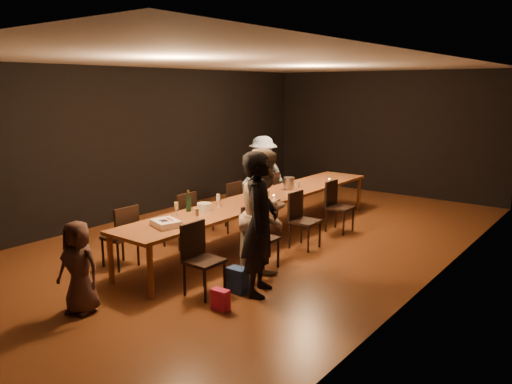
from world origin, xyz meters
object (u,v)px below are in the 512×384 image
Objects in this scene: child at (79,267)px; birthday_cake at (166,223)px; ice_bucket at (289,183)px; champagne_bottle at (188,201)px; chair_left_1 at (179,219)px; chair_right_0 at (204,260)px; chair_right_3 at (340,207)px; chair_left_0 at (120,236)px; chair_left_3 at (265,195)px; man_blue at (263,175)px; woman_tan at (265,215)px; plate_stack at (204,207)px; chair_right_2 at (305,221)px; chair_right_1 at (261,238)px; table at (264,200)px; woman_birthday at (260,224)px; chair_left_2 at (227,206)px.

child reaches higher than birthday_cake.
child is 5.04× the size of ice_bucket.
chair_left_1 is at bearing 150.06° from champagne_bottle.
chair_right_0 is 1.52m from champagne_bottle.
chair_right_3 and chair_left_0 have the same top height.
birthday_cake is (0.91, -3.51, 0.33)m from chair_left_3.
chair_right_0 is 3.98m from chair_left_3.
chair_right_3 is 1.70m from chair_left_3.
man_blue is (-0.30, 0.32, 0.34)m from chair_left_3.
child is (0.89, -4.86, 0.09)m from chair_left_3.
woman_tan is 8.43× the size of plate_stack.
chair_right_2 is 3.75m from child.
chair_right_1 is 2.04× the size of birthday_cake.
table is 3.25× the size of woman_birthday.
man_blue reaches higher than child.
chair_left_0 is 2.80× the size of champagne_bottle.
woman_birthday is 1.14× the size of man_blue.
chair_left_2 is (-1.70, -1.20, 0.00)m from chair_right_3.
chair_right_0 is at bearing -70.50° from table.
child reaches higher than chair_left_3.
woman_birthday is 1.38m from birthday_cake.
chair_left_0 is 0.83× the size of child.
birthday_cake is at bearing 83.04° from woman_birthday.
chair_right_2 is 2.08m from chair_left_3.
man_blue is 1.31m from ice_bucket.
table is 6.45× the size of chair_right_0.
chair_left_1 is 4.21× the size of ice_bucket.
chair_left_1 is 2.40m from chair_left_3.
table is 1.49m from chair_right_1.
chair_right_2 is 0.58× the size of man_blue.
man_blue is (-2.00, 1.52, 0.34)m from chair_right_2.
ice_bucket is (-1.18, 2.35, -0.05)m from woman_tan.
champagne_bottle is (-0.33, 2.14, 0.36)m from child.
chair_right_0 and chair_left_0 have the same top height.
table is 1.91m from man_blue.
chair_left_3 reaches higher than birthday_cake.
man_blue reaches higher than table.
chair_right_3 is 0.83× the size of child.
child reaches higher than chair_right_0.
woman_birthday is 1.61m from plate_stack.
man_blue is at bearing 148.62° from ice_bucket.
chair_left_3 is at bearing 82.99° from child.
champagne_bottle is at bearing 52.96° from woman_birthday.
woman_tan reaches higher than chair_right_1.
chair_left_2 is 2.51m from birthday_cake.
champagne_bottle is at bearing -101.08° from table.
chair_right_1 is at bearing 71.28° from birthday_cake.
chair_left_1 reaches higher than birthday_cake.
ice_bucket reaches higher than chair_left_1.
birthday_cake is at bearing -12.68° from chair_right_3.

